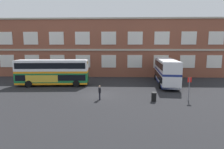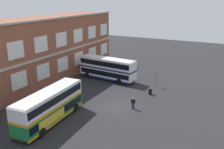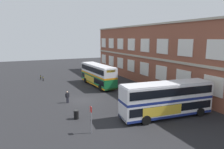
{
  "view_description": "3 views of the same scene",
  "coord_description": "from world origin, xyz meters",
  "px_view_note": "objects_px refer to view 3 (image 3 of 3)",
  "views": [
    {
      "loc": [
        2.44,
        -23.43,
        6.25
      ],
      "look_at": [
        1.5,
        4.17,
        2.02
      ],
      "focal_mm": 30.23,
      "sensor_mm": 36.0,
      "label": 1
    },
    {
      "loc": [
        -29.67,
        -14.25,
        15.08
      ],
      "look_at": [
        3.57,
        2.79,
        3.39
      ],
      "focal_mm": 40.43,
      "sensor_mm": 36.0,
      "label": 2
    },
    {
      "loc": [
        28.02,
        -8.0,
        9.14
      ],
      "look_at": [
        0.9,
        4.49,
        3.69
      ],
      "focal_mm": 32.48,
      "sensor_mm": 36.0,
      "label": 3
    }
  ],
  "objects_px": {
    "double_decker_near": "(98,75)",
    "safety_bollard_west": "(43,79)",
    "double_decker_middle": "(167,99)",
    "station_litter_bin": "(76,115)",
    "safety_bollard_east": "(41,77)",
    "waiting_passenger": "(67,96)",
    "bus_stand_flag": "(91,117)"
  },
  "relations": [
    {
      "from": "double_decker_middle",
      "to": "station_litter_bin",
      "type": "distance_m",
      "value": 10.55
    },
    {
      "from": "bus_stand_flag",
      "to": "safety_bollard_east",
      "type": "xyz_separation_m",
      "value": [
        -29.03,
        -1.83,
        -1.14
      ]
    },
    {
      "from": "double_decker_middle",
      "to": "safety_bollard_east",
      "type": "distance_m",
      "value": 30.84
    },
    {
      "from": "double_decker_near",
      "to": "double_decker_middle",
      "type": "height_order",
      "value": "same"
    },
    {
      "from": "station_litter_bin",
      "to": "safety_bollard_west",
      "type": "relative_size",
      "value": 1.08
    },
    {
      "from": "double_decker_near",
      "to": "waiting_passenger",
      "type": "relative_size",
      "value": 6.55
    },
    {
      "from": "station_litter_bin",
      "to": "safety_bollard_east",
      "type": "height_order",
      "value": "station_litter_bin"
    },
    {
      "from": "station_litter_bin",
      "to": "waiting_passenger",
      "type": "bearing_deg",
      "value": 176.49
    },
    {
      "from": "double_decker_near",
      "to": "safety_bollard_east",
      "type": "distance_m",
      "value": 14.34
    },
    {
      "from": "safety_bollard_west",
      "to": "safety_bollard_east",
      "type": "distance_m",
      "value": 1.77
    },
    {
      "from": "double_decker_near",
      "to": "bus_stand_flag",
      "type": "xyz_separation_m",
      "value": [
        18.4,
        -7.65,
        -0.51
      ]
    },
    {
      "from": "waiting_passenger",
      "to": "safety_bollard_east",
      "type": "xyz_separation_m",
      "value": [
        -18.79,
        -1.78,
        -0.44
      ]
    },
    {
      "from": "double_decker_near",
      "to": "safety_bollard_east",
      "type": "height_order",
      "value": "double_decker_near"
    },
    {
      "from": "double_decker_near",
      "to": "waiting_passenger",
      "type": "bearing_deg",
      "value": -43.33
    },
    {
      "from": "safety_bollard_east",
      "to": "safety_bollard_west",
      "type": "bearing_deg",
      "value": 10.04
    },
    {
      "from": "bus_stand_flag",
      "to": "safety_bollard_west",
      "type": "distance_m",
      "value": 27.35
    },
    {
      "from": "double_decker_middle",
      "to": "safety_bollard_east",
      "type": "height_order",
      "value": "double_decker_middle"
    },
    {
      "from": "waiting_passenger",
      "to": "bus_stand_flag",
      "type": "relative_size",
      "value": 0.63
    },
    {
      "from": "safety_bollard_west",
      "to": "waiting_passenger",
      "type": "bearing_deg",
      "value": 4.94
    },
    {
      "from": "double_decker_middle",
      "to": "bus_stand_flag",
      "type": "height_order",
      "value": "double_decker_middle"
    },
    {
      "from": "bus_stand_flag",
      "to": "safety_bollard_east",
      "type": "height_order",
      "value": "bus_stand_flag"
    },
    {
      "from": "double_decker_middle",
      "to": "safety_bollard_west",
      "type": "height_order",
      "value": "double_decker_middle"
    },
    {
      "from": "double_decker_middle",
      "to": "safety_bollard_east",
      "type": "xyz_separation_m",
      "value": [
        -28.71,
        -11.14,
        -1.66
      ]
    },
    {
      "from": "double_decker_near",
      "to": "bus_stand_flag",
      "type": "bearing_deg",
      "value": -22.57
    },
    {
      "from": "bus_stand_flag",
      "to": "station_litter_bin",
      "type": "relative_size",
      "value": 2.62
    },
    {
      "from": "double_decker_middle",
      "to": "bus_stand_flag",
      "type": "distance_m",
      "value": 9.33
    },
    {
      "from": "double_decker_near",
      "to": "safety_bollard_west",
      "type": "bearing_deg",
      "value": -134.08
    },
    {
      "from": "double_decker_middle",
      "to": "safety_bollard_east",
      "type": "relative_size",
      "value": 11.78
    },
    {
      "from": "waiting_passenger",
      "to": "safety_bollard_west",
      "type": "relative_size",
      "value": 1.79
    },
    {
      "from": "waiting_passenger",
      "to": "bus_stand_flag",
      "type": "height_order",
      "value": "bus_stand_flag"
    },
    {
      "from": "double_decker_near",
      "to": "safety_bollard_west",
      "type": "xyz_separation_m",
      "value": [
        -8.88,
        -9.17,
        -1.66
      ]
    },
    {
      "from": "double_decker_middle",
      "to": "station_litter_bin",
      "type": "xyz_separation_m",
      "value": [
        -3.72,
        -9.74,
        -1.63
      ]
    }
  ]
}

